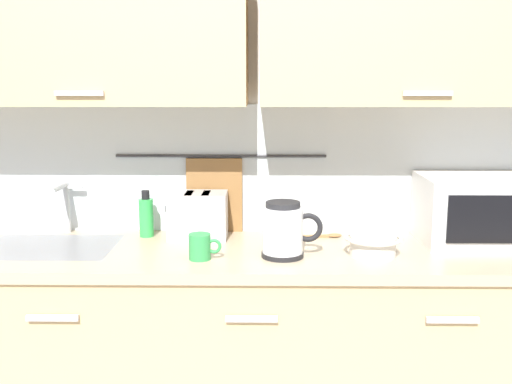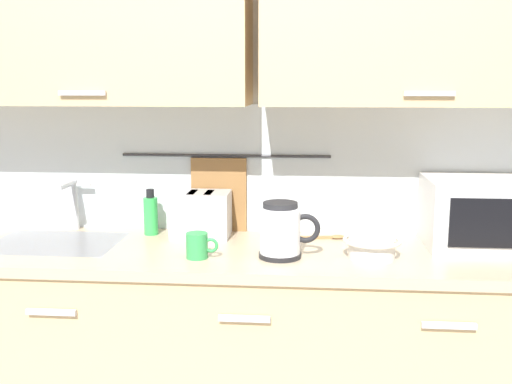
{
  "view_description": "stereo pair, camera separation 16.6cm",
  "coord_description": "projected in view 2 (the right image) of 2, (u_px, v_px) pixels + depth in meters",
  "views": [
    {
      "loc": [
        0.04,
        -1.93,
        1.54
      ],
      "look_at": [
        0.01,
        0.33,
        1.12
      ],
      "focal_mm": 41.54,
      "sensor_mm": 36.0,
      "label": 1
    },
    {
      "loc": [
        0.2,
        -1.92,
        1.54
      ],
      "look_at": [
        0.01,
        0.33,
        1.12
      ],
      "focal_mm": 41.54,
      "sensor_mm": 36.0,
      "label": 2
    }
  ],
  "objects": [
    {
      "name": "dish_soap_bottle",
      "position": [
        151.0,
        215.0,
        2.52
      ],
      "size": [
        0.06,
        0.06,
        0.2
      ],
      "color": "green",
      "rests_on": "counter_unit"
    },
    {
      "name": "counter_unit",
      "position": [
        250.0,
        355.0,
        2.39
      ],
      "size": [
        2.53,
        0.64,
        0.9
      ],
      "color": "tan",
      "rests_on": "ground"
    },
    {
      "name": "microwave",
      "position": [
        485.0,
        213.0,
        2.31
      ],
      "size": [
        0.46,
        0.35,
        0.27
      ],
      "color": "white",
      "rests_on": "counter_unit"
    },
    {
      "name": "mixing_bowl",
      "position": [
        372.0,
        247.0,
        2.17
      ],
      "size": [
        0.21,
        0.21,
        0.08
      ],
      "color": "silver",
      "rests_on": "counter_unit"
    },
    {
      "name": "sink_faucet",
      "position": [
        73.0,
        198.0,
        2.57
      ],
      "size": [
        0.09,
        0.17,
        0.22
      ],
      "color": "#B2B5BA",
      "rests_on": "counter_unit"
    },
    {
      "name": "toaster",
      "position": [
        201.0,
        214.0,
        2.48
      ],
      "size": [
        0.26,
        0.17,
        0.19
      ],
      "color": "#B7BABF",
      "rests_on": "counter_unit"
    },
    {
      "name": "back_wall_assembly",
      "position": [
        258.0,
        87.0,
        2.42
      ],
      "size": [
        3.7,
        0.41,
        2.5
      ],
      "color": "silver",
      "rests_on": "ground"
    },
    {
      "name": "wooden_spoon",
      "position": [
        320.0,
        237.0,
        2.46
      ],
      "size": [
        0.28,
        0.06,
        0.01
      ],
      "color": "#9E7042",
      "rests_on": "counter_unit"
    },
    {
      "name": "electric_kettle",
      "position": [
        281.0,
        231.0,
        2.18
      ],
      "size": [
        0.23,
        0.16,
        0.21
      ],
      "color": "black",
      "rests_on": "counter_unit"
    },
    {
      "name": "mug_near_sink",
      "position": [
        198.0,
        246.0,
        2.18
      ],
      "size": [
        0.12,
        0.08,
        0.09
      ],
      "color": "green",
      "rests_on": "counter_unit"
    }
  ]
}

